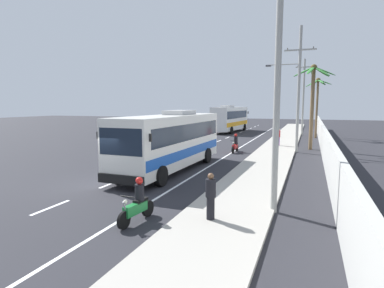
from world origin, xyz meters
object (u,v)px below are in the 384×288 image
(utility_pole_nearest, at_px, (278,71))
(palm_nearest, at_px, (318,94))
(utility_pole_mid, at_px, (298,87))
(palm_second, at_px, (313,90))
(pedestrian_near_kerb, at_px, (211,195))
(coach_bus_far_lane, at_px, (230,118))
(pedestrian_midwalk, at_px, (278,136))
(coach_bus_foreground, at_px, (171,139))
(utility_pole_far, at_px, (303,96))
(motorcycle_trailing, at_px, (235,145))
(motorcycle_beside_bus, at_px, (137,204))

(utility_pole_nearest, bearing_deg, palm_nearest, 86.43)
(utility_pole_mid, distance_m, palm_second, 2.69)
(pedestrian_near_kerb, bearing_deg, coach_bus_far_lane, -6.76)
(pedestrian_midwalk, bearing_deg, coach_bus_foreground, 131.17)
(coach_bus_far_lane, relative_size, pedestrian_midwalk, 6.40)
(utility_pole_far, bearing_deg, pedestrian_near_kerb, -93.48)
(motorcycle_trailing, height_order, palm_second, palm_second)
(coach_bus_far_lane, height_order, utility_pole_far, utility_pole_far)
(coach_bus_foreground, height_order, motorcycle_beside_bus, coach_bus_foreground)
(motorcycle_trailing, xyz_separation_m, pedestrian_near_kerb, (2.84, -16.42, 0.33))
(coach_bus_foreground, bearing_deg, pedestrian_near_kerb, -57.42)
(palm_nearest, bearing_deg, pedestrian_near_kerb, -96.82)
(motorcycle_trailing, bearing_deg, utility_pole_far, 74.60)
(coach_bus_foreground, bearing_deg, coach_bus_far_lane, 96.35)
(palm_nearest, bearing_deg, utility_pole_mid, -97.66)
(utility_pole_nearest, distance_m, palm_second, 18.62)
(coach_bus_foreground, height_order, pedestrian_near_kerb, coach_bus_foreground)
(pedestrian_midwalk, relative_size, utility_pole_nearest, 0.16)
(motorcycle_trailing, bearing_deg, pedestrian_near_kerb, -80.18)
(motorcycle_trailing, relative_size, palm_second, 0.26)
(motorcycle_trailing, xyz_separation_m, palm_second, (6.03, 4.08, 4.71))
(pedestrian_near_kerb, xyz_separation_m, palm_nearest, (3.75, 31.34, 4.36))
(pedestrian_midwalk, xyz_separation_m, palm_nearest, (3.49, 10.04, 4.32))
(coach_bus_foreground, xyz_separation_m, pedestrian_midwalk, (5.19, 13.58, -0.90))
(coach_bus_far_lane, distance_m, utility_pole_far, 10.80)
(pedestrian_midwalk, distance_m, utility_pole_far, 13.77)
(utility_pole_mid, height_order, palm_nearest, utility_pole_mid)
(motorcycle_beside_bus, height_order, utility_pole_nearest, utility_pole_nearest)
(motorcycle_beside_bus, height_order, palm_second, palm_second)
(coach_bus_foreground, relative_size, palm_second, 1.43)
(coach_bus_foreground, xyz_separation_m, utility_pole_mid, (6.90, 10.39, 3.60))
(utility_pole_nearest, bearing_deg, utility_pole_far, 89.70)
(motorcycle_trailing, xyz_separation_m, palm_nearest, (6.59, 14.92, 4.69))
(pedestrian_near_kerb, height_order, utility_pole_mid, utility_pole_mid)
(palm_second, bearing_deg, coach_bus_foreground, -122.42)
(motorcycle_beside_bus, relative_size, pedestrian_midwalk, 1.17)
(motorcycle_beside_bus, bearing_deg, palm_nearest, 79.16)
(motorcycle_trailing, distance_m, utility_pole_far, 19.09)
(motorcycle_beside_bus, distance_m, utility_pole_nearest, 6.88)
(coach_bus_far_lane, bearing_deg, pedestrian_midwalk, -60.61)
(coach_bus_foreground, relative_size, coach_bus_far_lane, 1.01)
(pedestrian_near_kerb, bearing_deg, motorcycle_beside_bus, 88.74)
(utility_pole_nearest, height_order, palm_nearest, utility_pole_nearest)
(utility_pole_nearest, height_order, palm_second, utility_pole_nearest)
(coach_bus_far_lane, bearing_deg, motorcycle_beside_bus, -81.24)
(palm_nearest, bearing_deg, utility_pole_far, 119.33)
(coach_bus_foreground, xyz_separation_m, pedestrian_near_kerb, (4.93, -7.72, -0.94))
(palm_nearest, relative_size, palm_second, 0.95)
(motorcycle_trailing, bearing_deg, coach_bus_far_lane, 104.92)
(pedestrian_midwalk, bearing_deg, utility_pole_mid, -179.76)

